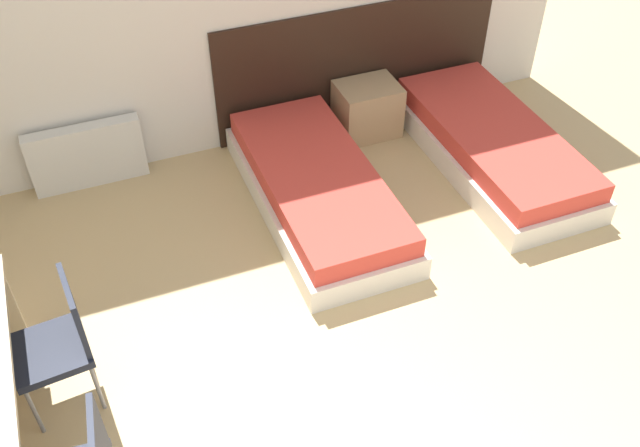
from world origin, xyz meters
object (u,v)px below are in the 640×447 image
nightstand (367,109)px  chair_near_laptop (59,340)px  bed_near_window (318,189)px  bed_near_door (493,146)px

nightstand → chair_near_laptop: 3.28m
bed_near_window → nightstand: (0.76, 0.79, 0.06)m
bed_near_door → chair_near_laptop: chair_near_laptop is taller
bed_near_window → chair_near_laptop: 2.23m
nightstand → chair_near_laptop: chair_near_laptop is taller
nightstand → chair_near_laptop: size_ratio=0.59×
bed_near_door → nightstand: (-0.76, 0.79, 0.06)m
nightstand → bed_near_door: bearing=-46.0°
bed_near_window → nightstand: size_ratio=3.86×
bed_near_window → chair_near_laptop: size_ratio=2.29×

